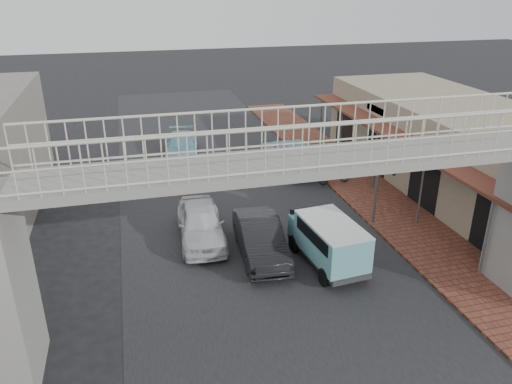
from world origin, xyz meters
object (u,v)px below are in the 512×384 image
angkot_van (329,237)px  motorcycle_far (324,158)px  arrow_sign (400,162)px  angkot_curb (293,154)px  white_hatchback (201,223)px  angkot_far (182,145)px  motorcycle_near (334,174)px  dark_sedan (260,238)px

angkot_van → motorcycle_far: (3.63, 9.41, -0.54)m
arrow_sign → angkot_curb: bearing=120.4°
white_hatchback → motorcycle_far: white_hatchback is taller
angkot_curb → motorcycle_far: angkot_curb is taller
motorcycle_far → angkot_far: bearing=84.9°
angkot_far → motorcycle_far: 8.22m
angkot_curb → angkot_van: size_ratio=1.43×
angkot_far → arrow_sign: size_ratio=1.31×
angkot_curb → motorcycle_near: angkot_curb is taller
angkot_van → motorcycle_near: (3.16, 6.92, -0.53)m
arrow_sign → motorcycle_far: bearing=109.1°
motorcycle_near → motorcycle_far: size_ratio=1.16×
motorcycle_far → arrow_sign: arrow_sign is taller
angkot_curb → dark_sedan: bearing=60.2°
motorcycle_near → arrow_sign: bearing=-177.9°
motorcycle_near → arrow_sign: arrow_sign is taller
white_hatchback → angkot_curb: angkot_curb is taller
dark_sedan → arrow_sign: bearing=13.2°
angkot_far → arrow_sign: 13.51m
dark_sedan → arrow_sign: size_ratio=1.29×
dark_sedan → motorcycle_far: bearing=58.3°
dark_sedan → angkot_van: angkot_van is taller
white_hatchback → angkot_far: white_hatchback is taller
angkot_far → arrow_sign: bearing=-48.9°
white_hatchback → angkot_van: (4.07, -2.97, 0.38)m
angkot_far → motorcycle_near: size_ratio=2.41×
motorcycle_near → motorcycle_far: motorcycle_near is taller
arrow_sign → angkot_van: bearing=-131.9°
motorcycle_far → arrow_sign: bearing=-154.8°
angkot_van → arrow_sign: bearing=25.0°
white_hatchback → dark_sedan: 2.58m
white_hatchback → angkot_curb: 9.31m
angkot_far → motorcycle_near: angkot_far is taller
motorcycle_near → angkot_far: bearing=40.3°
dark_sedan → angkot_curb: bearing=67.8°
white_hatchback → dark_sedan: bearing=-38.9°
angkot_far → angkot_van: size_ratio=1.17×
white_hatchback → arrow_sign: bearing=-2.2°
dark_sedan → arrow_sign: arrow_sign is taller
dark_sedan → motorcycle_near: bearing=50.4°
dark_sedan → arrow_sign: (5.96, 1.01, 2.06)m
angkot_van → motorcycle_near: size_ratio=2.06×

